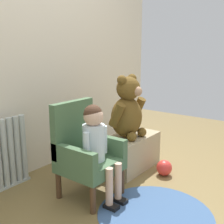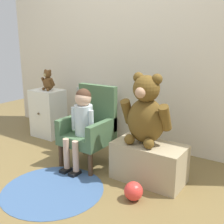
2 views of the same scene
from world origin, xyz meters
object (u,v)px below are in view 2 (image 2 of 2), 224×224
large_teddy_bear (146,113)px  toy_ball (133,191)px  low_bench (149,162)px  radiator (95,114)px  child_armchair (90,127)px  small_dresser (48,113)px  floor_rug (53,189)px  child_figure (82,117)px  small_teddy_bear (48,81)px

large_teddy_bear → toy_ball: large_teddy_bear is taller
low_bench → large_teddy_bear: large_teddy_bear is taller
radiator → child_armchair: 0.72m
large_teddy_bear → radiator: bearing=148.8°
small_dresser → floor_rug: small_dresser is taller
floor_rug → low_bench: bearing=45.8°
radiator → floor_rug: bearing=-68.5°
radiator → child_armchair: child_armchair is taller
child_armchair → floor_rug: (0.08, -0.59, -0.36)m
small_dresser → large_teddy_bear: 1.56m
child_figure → toy_ball: (0.69, -0.24, -0.42)m
child_armchair → toy_ball: bearing=-27.2°
radiator → small_teddy_bear: small_teddy_bear is taller
radiator → small_teddy_bear: bearing=-149.7°
toy_ball → radiator: bearing=138.6°
low_bench → large_teddy_bear: 0.43m
small_teddy_bear → toy_ball: bearing=-23.2°
child_figure → small_dresser: bearing=154.5°
floor_rug → toy_ball: bearing=21.4°
small_dresser → child_armchair: size_ratio=0.77×
large_teddy_bear → floor_rug: 0.98m
low_bench → small_teddy_bear: bearing=167.8°
radiator → small_dresser: radiator is taller
toy_ball → small_dresser: bearing=157.3°
radiator → child_figure: size_ratio=0.80×
small_dresser → toy_ball: size_ratio=4.00×
toy_ball → floor_rug: bearing=-158.6°
low_bench → floor_rug: 0.83m
child_figure → floor_rug: 0.69m
small_dresser → large_teddy_bear: large_teddy_bear is taller
radiator → toy_ball: 1.46m
small_teddy_bear → low_bench: bearing=-12.2°
child_figure → small_teddy_bear: 1.00m
small_dresser → small_teddy_bear: small_teddy_bear is taller
child_figure → low_bench: size_ratio=1.23×
child_armchair → toy_ball: size_ratio=5.18×
radiator → large_teddy_bear: 1.19m
child_armchair → small_dresser: bearing=160.9°
radiator → toy_ball: size_ratio=4.13×
small_dresser → toy_ball: bearing=-22.7°
radiator → small_dresser: (-0.51, -0.28, -0.01)m
low_bench → floor_rug: bearing=-134.2°
floor_rug → large_teddy_bear: bearing=49.0°
radiator → child_figure: bearing=-61.2°
low_bench → toy_ball: bearing=-82.2°
radiator → toy_ball: bearing=-41.4°
large_teddy_bear → toy_ball: 0.64m
child_figure → low_bench: (0.64, 0.11, -0.33)m
radiator → low_bench: size_ratio=0.99×
small_dresser → toy_ball: 1.74m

